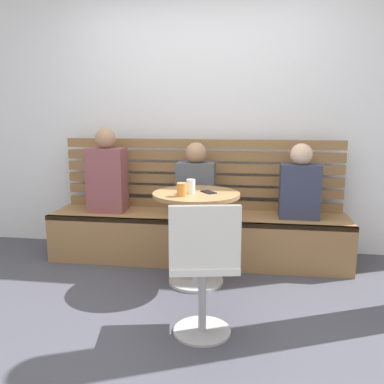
{
  "coord_description": "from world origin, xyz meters",
  "views": [
    {
      "loc": [
        0.47,
        -2.37,
        1.34
      ],
      "look_at": [
        0.03,
        0.66,
        0.75
      ],
      "focal_mm": 37.95,
      "sensor_mm": 36.0,
      "label": 1
    }
  ],
  "objects_px": {
    "cafe_table": "(196,220)",
    "phone_on_table": "(208,192)",
    "person_adult": "(107,175)",
    "booth_bench": "(197,237)",
    "cup_tumbler_orange": "(182,190)",
    "person_child_middle": "(300,185)",
    "white_chair": "(203,265)",
    "cup_water_clear": "(191,186)",
    "person_child_left": "(196,183)"
  },
  "relations": [
    {
      "from": "phone_on_table",
      "to": "booth_bench",
      "type": "bearing_deg",
      "value": 70.58
    },
    {
      "from": "white_chair",
      "to": "cup_water_clear",
      "type": "height_order",
      "value": "same"
    },
    {
      "from": "booth_bench",
      "to": "cafe_table",
      "type": "bearing_deg",
      "value": -83.6
    },
    {
      "from": "person_child_left",
      "to": "person_child_middle",
      "type": "xyz_separation_m",
      "value": [
        0.91,
        -0.01,
        0.0
      ]
    },
    {
      "from": "person_child_left",
      "to": "person_child_middle",
      "type": "bearing_deg",
      "value": -0.42
    },
    {
      "from": "person_child_middle",
      "to": "cup_water_clear",
      "type": "distance_m",
      "value": 1.04
    },
    {
      "from": "cafe_table",
      "to": "person_child_left",
      "type": "bearing_deg",
      "value": 97.89
    },
    {
      "from": "booth_bench",
      "to": "phone_on_table",
      "type": "relative_size",
      "value": 19.29
    },
    {
      "from": "cup_water_clear",
      "to": "cup_tumbler_orange",
      "type": "xyz_separation_m",
      "value": [
        -0.05,
        -0.11,
        -0.01
      ]
    },
    {
      "from": "white_chair",
      "to": "cup_tumbler_orange",
      "type": "height_order",
      "value": "white_chair"
    },
    {
      "from": "cafe_table",
      "to": "person_adult",
      "type": "bearing_deg",
      "value": 150.65
    },
    {
      "from": "cafe_table",
      "to": "person_adult",
      "type": "distance_m",
      "value": 1.07
    },
    {
      "from": "cafe_table",
      "to": "cup_water_clear",
      "type": "bearing_deg",
      "value": -132.79
    },
    {
      "from": "white_chair",
      "to": "phone_on_table",
      "type": "relative_size",
      "value": 6.07
    },
    {
      "from": "booth_bench",
      "to": "person_adult",
      "type": "bearing_deg",
      "value": 179.91
    },
    {
      "from": "cup_tumbler_orange",
      "to": "booth_bench",
      "type": "bearing_deg",
      "value": 87.29
    },
    {
      "from": "person_child_middle",
      "to": "cup_water_clear",
      "type": "bearing_deg",
      "value": -147.59
    },
    {
      "from": "person_adult",
      "to": "person_child_left",
      "type": "distance_m",
      "value": 0.84
    },
    {
      "from": "cafe_table",
      "to": "white_chair",
      "type": "xyz_separation_m",
      "value": [
        0.15,
        -0.81,
        -0.05
      ]
    },
    {
      "from": "booth_bench",
      "to": "cup_water_clear",
      "type": "distance_m",
      "value": 0.79
    },
    {
      "from": "cup_tumbler_orange",
      "to": "person_child_left",
      "type": "bearing_deg",
      "value": 88.69
    },
    {
      "from": "cafe_table",
      "to": "white_chair",
      "type": "height_order",
      "value": "white_chair"
    },
    {
      "from": "person_adult",
      "to": "cafe_table",
      "type": "bearing_deg",
      "value": -29.35
    },
    {
      "from": "cafe_table",
      "to": "person_adult",
      "type": "height_order",
      "value": "person_adult"
    },
    {
      "from": "booth_bench",
      "to": "cup_tumbler_orange",
      "type": "xyz_separation_m",
      "value": [
        -0.03,
        -0.66,
        0.57
      ]
    },
    {
      "from": "phone_on_table",
      "to": "person_child_middle",
      "type": "bearing_deg",
      "value": -2.78
    },
    {
      "from": "cup_water_clear",
      "to": "cup_tumbler_orange",
      "type": "bearing_deg",
      "value": -114.85
    },
    {
      "from": "person_adult",
      "to": "cup_tumbler_orange",
      "type": "height_order",
      "value": "person_adult"
    },
    {
      "from": "person_adult",
      "to": "person_child_left",
      "type": "bearing_deg",
      "value": 1.06
    },
    {
      "from": "cup_tumbler_orange",
      "to": "person_adult",
      "type": "bearing_deg",
      "value": 141.08
    },
    {
      "from": "booth_bench",
      "to": "person_child_left",
      "type": "xyz_separation_m",
      "value": [
        -0.02,
        0.02,
        0.51
      ]
    },
    {
      "from": "person_adult",
      "to": "cup_water_clear",
      "type": "height_order",
      "value": "person_adult"
    },
    {
      "from": "person_adult",
      "to": "cup_water_clear",
      "type": "bearing_deg",
      "value": -32.26
    },
    {
      "from": "white_chair",
      "to": "phone_on_table",
      "type": "height_order",
      "value": "white_chair"
    },
    {
      "from": "white_chair",
      "to": "person_child_middle",
      "type": "xyz_separation_m",
      "value": [
        0.69,
        1.33,
        0.26
      ]
    },
    {
      "from": "person_adult",
      "to": "phone_on_table",
      "type": "relative_size",
      "value": 5.52
    },
    {
      "from": "cup_water_clear",
      "to": "person_adult",
      "type": "bearing_deg",
      "value": 147.74
    },
    {
      "from": "cup_tumbler_orange",
      "to": "phone_on_table",
      "type": "bearing_deg",
      "value": 42.87
    },
    {
      "from": "booth_bench",
      "to": "person_child_middle",
      "type": "xyz_separation_m",
      "value": [
        0.9,
        0.01,
        0.51
      ]
    },
    {
      "from": "person_child_middle",
      "to": "cup_tumbler_orange",
      "type": "distance_m",
      "value": 1.15
    },
    {
      "from": "person_child_middle",
      "to": "booth_bench",
      "type": "bearing_deg",
      "value": -179.37
    },
    {
      "from": "person_adult",
      "to": "cup_water_clear",
      "type": "distance_m",
      "value": 1.03
    },
    {
      "from": "booth_bench",
      "to": "cup_water_clear",
      "type": "height_order",
      "value": "cup_water_clear"
    },
    {
      "from": "white_chair",
      "to": "person_child_left",
      "type": "xyz_separation_m",
      "value": [
        -0.23,
        1.34,
        0.26
      ]
    },
    {
      "from": "person_adult",
      "to": "phone_on_table",
      "type": "height_order",
      "value": "person_adult"
    },
    {
      "from": "white_chair",
      "to": "cup_tumbler_orange",
      "type": "distance_m",
      "value": 0.78
    },
    {
      "from": "person_child_left",
      "to": "phone_on_table",
      "type": "bearing_deg",
      "value": -71.77
    },
    {
      "from": "phone_on_table",
      "to": "person_child_left",
      "type": "bearing_deg",
      "value": 71.67
    },
    {
      "from": "white_chair",
      "to": "person_adult",
      "type": "bearing_deg",
      "value": 128.69
    },
    {
      "from": "cafe_table",
      "to": "phone_on_table",
      "type": "bearing_deg",
      "value": 10.95
    }
  ]
}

